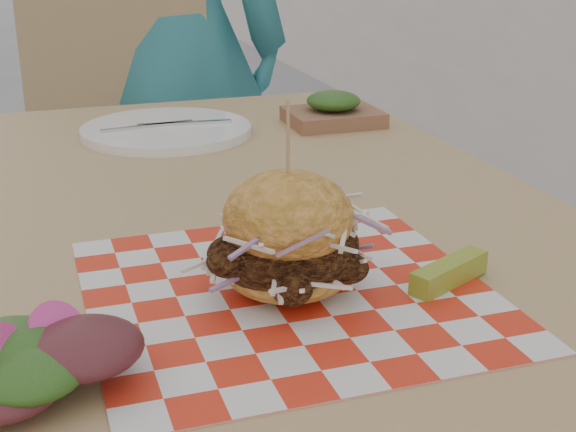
% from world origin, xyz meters
% --- Properties ---
extents(diner, '(0.69, 0.59, 1.60)m').
position_xyz_m(diner, '(0.35, 0.86, 0.80)').
color(diner, teal).
rests_on(diner, ground).
extents(patio_table, '(0.80, 1.20, 0.75)m').
position_xyz_m(patio_table, '(0.22, -0.19, 0.67)').
color(patio_table, tan).
rests_on(patio_table, ground).
extents(patio_chair, '(0.48, 0.49, 0.95)m').
position_xyz_m(patio_chair, '(0.23, 0.71, 0.55)').
color(patio_chair, tan).
rests_on(patio_chair, ground).
extents(paper_liner, '(0.36, 0.36, 0.00)m').
position_xyz_m(paper_liner, '(0.22, -0.44, 0.75)').
color(paper_liner, red).
rests_on(paper_liner, patio_table).
extents(sandwich, '(0.16, 0.16, 0.18)m').
position_xyz_m(sandwich, '(0.22, -0.44, 0.80)').
color(sandwich, gold).
rests_on(sandwich, paper_liner).
extents(pickle_spear, '(0.10, 0.06, 0.02)m').
position_xyz_m(pickle_spear, '(0.37, -0.47, 0.76)').
color(pickle_spear, '#92A12E').
rests_on(pickle_spear, paper_liner).
extents(side_salad, '(0.14, 0.14, 0.05)m').
position_xyz_m(side_salad, '(-0.00, -0.53, 0.76)').
color(side_salad, '#3F1419').
rests_on(side_salad, patio_table).
extents(place_setting, '(0.27, 0.27, 0.02)m').
position_xyz_m(place_setting, '(0.22, 0.17, 0.76)').
color(place_setting, white).
rests_on(place_setting, patio_table).
extents(kraft_tray, '(0.15, 0.12, 0.06)m').
position_xyz_m(kraft_tray, '(0.49, 0.15, 0.77)').
color(kraft_tray, brown).
rests_on(kraft_tray, patio_table).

